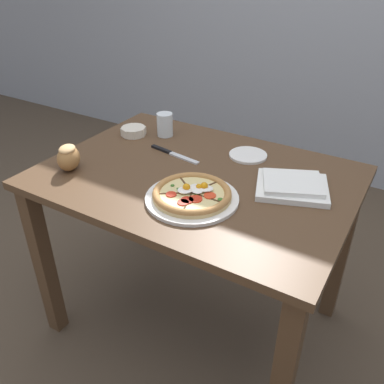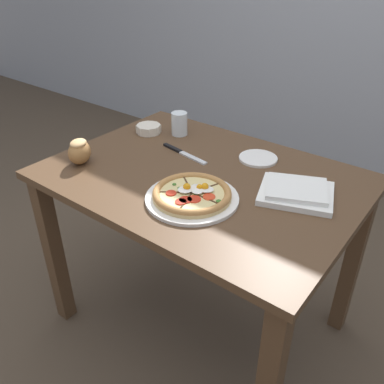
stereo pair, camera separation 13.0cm
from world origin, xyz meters
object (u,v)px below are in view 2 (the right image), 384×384
(pizza, at_px, (192,195))
(water_glass, at_px, (179,125))
(dining_table, at_px, (202,202))
(napkin_folded, at_px, (296,192))
(side_saucer, at_px, (258,158))
(knife_main, at_px, (184,153))
(bread_piece_near, at_px, (79,151))
(ramekin_bowl, at_px, (149,129))

(pizza, distance_m, water_glass, 0.54)
(dining_table, height_order, napkin_folded, napkin_folded)
(water_glass, distance_m, side_saucer, 0.40)
(pizza, relative_size, side_saucer, 2.06)
(napkin_folded, relative_size, knife_main, 1.20)
(bread_piece_near, relative_size, knife_main, 0.54)
(water_glass, xyz_separation_m, side_saucer, (0.39, -0.00, -0.04))
(pizza, height_order, ramekin_bowl, pizza)
(napkin_folded, height_order, water_glass, water_glass)
(pizza, bearing_deg, water_glass, 133.55)
(ramekin_bowl, relative_size, bread_piece_near, 0.86)
(dining_table, xyz_separation_m, bread_piece_near, (-0.42, -0.21, 0.17))
(pizza, distance_m, side_saucer, 0.39)
(napkin_folded, bearing_deg, bread_piece_near, -159.73)
(bread_piece_near, height_order, water_glass, water_glass)
(bread_piece_near, bearing_deg, side_saucer, 40.04)
(napkin_folded, distance_m, knife_main, 0.49)
(bread_piece_near, distance_m, side_saucer, 0.68)
(bread_piece_near, bearing_deg, dining_table, 26.67)
(dining_table, bearing_deg, water_glass, 141.79)
(napkin_folded, bearing_deg, pizza, -138.33)
(napkin_folded, distance_m, bread_piece_near, 0.80)
(bread_piece_near, height_order, side_saucer, bread_piece_near)
(ramekin_bowl, xyz_separation_m, knife_main, (0.26, -0.08, -0.02))
(pizza, distance_m, ramekin_bowl, 0.59)
(napkin_folded, bearing_deg, side_saucer, 145.69)
(dining_table, xyz_separation_m, pizza, (0.08, -0.16, 0.14))
(knife_main, relative_size, side_saucer, 1.62)
(bread_piece_near, distance_m, water_glass, 0.46)
(knife_main, distance_m, water_glass, 0.20)
(pizza, height_order, side_saucer, pizza)
(bread_piece_near, distance_m, knife_main, 0.40)
(ramekin_bowl, bearing_deg, water_glass, 29.88)
(ramekin_bowl, distance_m, bread_piece_near, 0.37)
(bread_piece_near, relative_size, side_saucer, 0.87)
(water_glass, bearing_deg, napkin_folded, -14.56)
(napkin_folded, xyz_separation_m, water_glass, (-0.63, 0.16, 0.03))
(pizza, height_order, bread_piece_near, bread_piece_near)
(dining_table, height_order, pizza, pizza)
(pizza, bearing_deg, ramekin_bowl, 146.73)
(pizza, height_order, water_glass, water_glass)
(dining_table, bearing_deg, bread_piece_near, -153.33)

